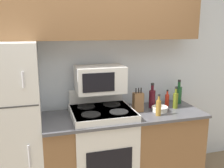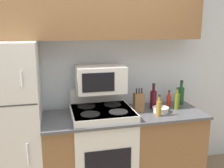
{
  "view_description": "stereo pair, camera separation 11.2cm",
  "coord_description": "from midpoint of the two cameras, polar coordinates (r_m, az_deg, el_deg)",
  "views": [
    {
      "loc": [
        -0.52,
        -2.2,
        1.82
      ],
      "look_at": [
        0.19,
        0.27,
        1.23
      ],
      "focal_mm": 40.0,
      "sensor_mm": 36.0,
      "label": 1
    },
    {
      "loc": [
        -0.42,
        -2.23,
        1.82
      ],
      "look_at": [
        0.19,
        0.27,
        1.23
      ],
      "focal_mm": 40.0,
      "sensor_mm": 36.0,
      "label": 2
    }
  ],
  "objects": [
    {
      "name": "refrigerator",
      "position": [
        2.75,
        -21.79,
        -8.91
      ],
      "size": [
        0.68,
        0.66,
        1.69
      ],
      "color": "silver",
      "rests_on": "ground_plane"
    },
    {
      "name": "bottle_wine_green",
      "position": [
        3.24,
        16.43,
        -2.38
      ],
      "size": [
        0.08,
        0.08,
        0.3
      ],
      "color": "#194C23",
      "rests_on": "lower_cabinets"
    },
    {
      "name": "bottle_wine_red",
      "position": [
        2.99,
        10.47,
        -3.31
      ],
      "size": [
        0.08,
        0.08,
        0.3
      ],
      "color": "#470F19",
      "rests_on": "lower_cabinets"
    },
    {
      "name": "upper_cabinets",
      "position": [
        2.75,
        -3.89,
        16.62
      ],
      "size": [
        2.47,
        0.33,
        0.63
      ],
      "color": "brown",
      "rests_on": "refrigerator"
    },
    {
      "name": "bottle_hot_sauce",
      "position": [
        3.11,
        13.85,
        -3.62
      ],
      "size": [
        0.05,
        0.05,
        0.2
      ],
      "color": "red",
      "rests_on": "lower_cabinets"
    },
    {
      "name": "lower_cabinets",
      "position": [
        2.99,
        3.86,
        -14.7
      ],
      "size": [
        1.79,
        0.65,
        0.88
      ],
      "color": "brown",
      "rests_on": "ground_plane"
    },
    {
      "name": "stove",
      "position": [
        2.89,
        -1.1,
        -14.5
      ],
      "size": [
        0.66,
        0.63,
        1.12
      ],
      "color": "silver",
      "rests_on": "ground_plane"
    },
    {
      "name": "bowl",
      "position": [
        2.9,
        12.14,
        -5.69
      ],
      "size": [
        0.19,
        0.19,
        0.06
      ],
      "color": "silver",
      "rests_on": "lower_cabinets"
    },
    {
      "name": "microwave",
      "position": [
        2.75,
        -1.52,
        1.15
      ],
      "size": [
        0.53,
        0.35,
        0.29
      ],
      "color": "silver",
      "rests_on": "stove"
    },
    {
      "name": "wall_back",
      "position": [
        2.98,
        -4.31,
        2.22
      ],
      "size": [
        8.0,
        0.05,
        2.55
      ],
      "color": "silver",
      "rests_on": "ground_plane"
    },
    {
      "name": "bottle_olive_oil",
      "position": [
        3.03,
        15.66,
        -3.69
      ],
      "size": [
        0.06,
        0.06,
        0.26
      ],
      "color": "#5B6619",
      "rests_on": "lower_cabinets"
    },
    {
      "name": "knife_block",
      "position": [
        2.84,
        7.23,
        -4.18
      ],
      "size": [
        0.11,
        0.09,
        0.28
      ],
      "color": "brown",
      "rests_on": "lower_cabinets"
    },
    {
      "name": "bottle_vinegar",
      "position": [
        2.74,
        11.81,
        -5.35
      ],
      "size": [
        0.06,
        0.06,
        0.24
      ],
      "color": "olive",
      "rests_on": "lower_cabinets"
    }
  ]
}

